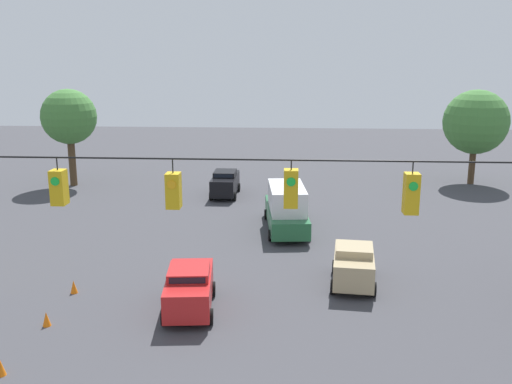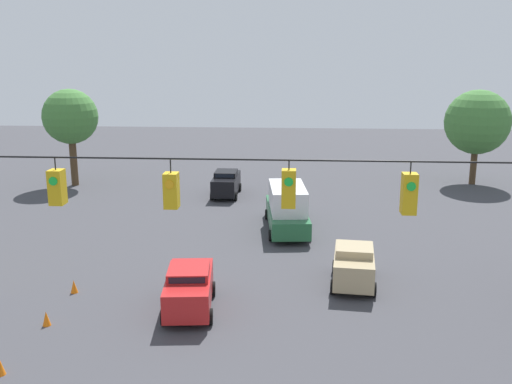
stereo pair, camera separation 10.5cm
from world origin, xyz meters
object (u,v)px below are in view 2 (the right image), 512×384
Objects in this scene: box_truck_green_oncoming_deep at (287,208)px; traffic_cone_third at (74,286)px; sedan_red_withflow_mid at (189,288)px; tree_horizon_left at (70,117)px; sedan_black_withflow_deep at (226,183)px; traffic_cone_nearest at (0,367)px; overhead_signal_span at (173,258)px; traffic_cone_second at (46,318)px; sedan_tan_oncoming_far at (354,264)px; tree_horizon_right at (477,122)px.

traffic_cone_third is (9.31, 9.92, -1.07)m from box_truck_green_oncoming_deep.
tree_horizon_left is (13.36, -22.23, 4.51)m from sedan_red_withflow_mid.
sedan_black_withflow_deep is at bearing -60.73° from box_truck_green_oncoming_deep.
box_truck_green_oncoming_deep is at bearing -119.12° from traffic_cone_nearest.
overhead_signal_span is 11.35m from traffic_cone_second.
box_truck_green_oncoming_deep reaches higher than traffic_cone_second.
traffic_cone_nearest is (6.77, -3.85, -5.38)m from overhead_signal_span.
traffic_cone_nearest is at bearing 90.57° from traffic_cone_third.
box_truck_green_oncoming_deep reaches higher than traffic_cone_nearest.
sedan_black_withflow_deep reaches higher than traffic_cone_nearest.
box_truck_green_oncoming_deep reaches higher than sedan_red_withflow_mid.
traffic_cone_third is (4.67, 18.20, -0.69)m from sedan_black_withflow_deep.
tree_horizon_left is (20.39, -19.09, 4.51)m from sedan_tan_oncoming_far.
traffic_cone_nearest is 29.15m from tree_horizon_left.
tree_horizon_right is (-17.40, -33.99, -0.66)m from overhead_signal_span.
sedan_tan_oncoming_far is at bearing 115.41° from sedan_black_withflow_deep.
sedan_red_withflow_mid is 0.57× the size of tree_horizon_right.
overhead_signal_span reaches higher than sedan_red_withflow_mid.
tree_horizon_right reaches higher than traffic_cone_nearest.
traffic_cone_nearest is 6.67m from traffic_cone_third.
overhead_signal_span is at bearing 115.19° from tree_horizon_left.
sedan_red_withflow_mid is 7.35× the size of traffic_cone_nearest.
sedan_tan_oncoming_far is 13.33m from traffic_cone_second.
tree_horizon_right is (-32.17, -2.59, -0.46)m from tree_horizon_left.
tree_horizon_right is at bearing -137.78° from box_truck_green_oncoming_deep.
overhead_signal_span is 29.18m from sedan_black_withflow_deep.
sedan_red_withflow_mid reaches higher than traffic_cone_second.
tree_horizon_left is at bearing -12.01° from sedan_black_withflow_deep.
sedan_red_withflow_mid is at bearing -161.33° from traffic_cone_second.
sedan_black_withflow_deep is 18.80m from traffic_cone_third.
sedan_black_withflow_deep is 1.12× the size of sedan_tan_oncoming_far.
sedan_black_withflow_deep reaches higher than traffic_cone_third.
sedan_red_withflow_mid is 7.35× the size of traffic_cone_second.
sedan_black_withflow_deep is 1.03× the size of sedan_red_withflow_mid.
traffic_cone_third is 34.07m from tree_horizon_right.
traffic_cone_second is at bearing 47.80° from tree_horizon_right.
sedan_red_withflow_mid is 5.66m from traffic_cone_second.
traffic_cone_nearest and traffic_cone_second have the same top height.
traffic_cone_second is at bearing 54.84° from box_truck_green_oncoming_deep.
sedan_black_withflow_deep is at bearing 167.99° from tree_horizon_left.
sedan_red_withflow_mid reaches higher than traffic_cone_nearest.
tree_horizon_right reaches higher than sedan_tan_oncoming_far.
sedan_tan_oncoming_far is 12.61m from traffic_cone_third.
sedan_tan_oncoming_far is 0.52× the size of tree_horizon_left.
box_truck_green_oncoming_deep is (-2.47, -20.44, -4.31)m from overhead_signal_span.
overhead_signal_span is 13.65m from traffic_cone_third.
traffic_cone_second is at bearing 108.49° from tree_horizon_left.
traffic_cone_third is 0.08× the size of tree_horizon_right.
traffic_cone_second is 0.08× the size of tree_horizon_right.
tree_horizon_right is (-24.13, -26.61, 4.73)m from traffic_cone_second.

